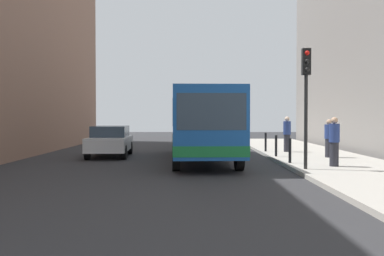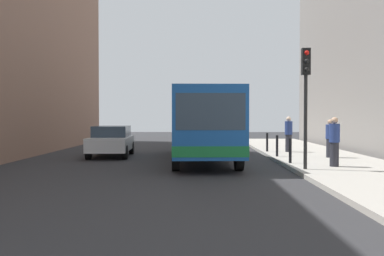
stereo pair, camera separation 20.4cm
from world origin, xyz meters
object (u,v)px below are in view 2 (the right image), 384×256
at_px(traffic_light, 306,85).
at_px(bollard_near, 290,151).
at_px(pedestrian_mid_sidewalk, 330,139).
at_px(car_beside_bus, 112,140).
at_px(bus, 202,121).
at_px(bollard_far, 267,142).
at_px(pedestrian_far_sidewalk, 289,134).
at_px(car_behind_bus, 203,134).
at_px(pedestrian_near_signal, 334,142).
at_px(bollard_mid, 277,146).

distance_m(traffic_light, bollard_near, 3.15).
relative_size(bollard_near, pedestrian_mid_sidewalk, 0.57).
xyz_separation_m(car_beside_bus, bollard_near, (7.72, -4.49, -0.16)).
xyz_separation_m(bus, car_beside_bus, (-4.35, 1.76, -0.94)).
xyz_separation_m(bus, bollard_far, (3.38, 3.15, -1.10)).
bearing_deg(pedestrian_far_sidewalk, bus, 144.56).
bearing_deg(bus, car_behind_bus, -93.46).
bearing_deg(bollard_near, pedestrian_near_signal, -41.99).
relative_size(bus, pedestrian_near_signal, 6.28).
relative_size(bollard_near, pedestrian_far_sidewalk, 0.53).
distance_m(traffic_light, pedestrian_mid_sidewalk, 5.36).
distance_m(car_beside_bus, bollard_far, 7.85).
bearing_deg(bus, traffic_light, 123.60).
distance_m(car_beside_bus, pedestrian_near_signal, 10.70).
relative_size(car_behind_bus, bollard_far, 4.74).
bearing_deg(pedestrian_far_sidewalk, bollard_near, -169.07).
distance_m(bollard_mid, bollard_far, 2.94).
height_order(bollard_near, pedestrian_far_sidewalk, pedestrian_far_sidewalk).
bearing_deg(bollard_near, bollard_far, 90.00).
xyz_separation_m(traffic_light, pedestrian_near_signal, (1.23, 0.86, -1.97)).
distance_m(car_behind_bus, pedestrian_near_signal, 14.01).
bearing_deg(bollard_near, traffic_light, -87.22).
xyz_separation_m(car_beside_bus, car_behind_bus, (4.52, 7.56, 0.00)).
bearing_deg(car_behind_bus, pedestrian_far_sidewalk, 119.96).
relative_size(car_beside_bus, bollard_near, 4.71).
bearing_deg(bollard_mid, bollard_far, 90.00).
relative_size(bollard_mid, pedestrian_mid_sidewalk, 0.57).
height_order(bollard_near, pedestrian_near_signal, pedestrian_near_signal).
xyz_separation_m(car_behind_bus, pedestrian_far_sidewalk, (4.24, -6.44, 0.26)).
bearing_deg(car_behind_bus, traffic_light, 99.74).
bearing_deg(bollard_mid, pedestrian_far_sidewalk, 68.76).
distance_m(bus, car_behind_bus, 9.37).
distance_m(car_behind_bus, bollard_mid, 9.66).
bearing_deg(bollard_mid, bus, -176.43).
xyz_separation_m(bollard_mid, pedestrian_mid_sidewalk, (2.21, -0.51, 0.35)).
bearing_deg(bollard_near, car_behind_bus, 104.88).
height_order(car_beside_bus, pedestrian_far_sidewalk, pedestrian_far_sidewalk).
distance_m(bollard_near, bollard_far, 5.89).
relative_size(car_beside_bus, pedestrian_mid_sidewalk, 2.69).
bearing_deg(traffic_light, pedestrian_far_sidewalk, 83.02).
bearing_deg(pedestrian_far_sidewalk, traffic_light, -165.56).
xyz_separation_m(car_beside_bus, bollard_far, (7.72, 1.40, -0.16)).
xyz_separation_m(bus, pedestrian_mid_sidewalk, (5.59, -0.30, -0.75)).
relative_size(car_beside_bus, bollard_mid, 4.71).
xyz_separation_m(traffic_light, bollard_mid, (-0.10, 5.00, -2.38)).
relative_size(car_behind_bus, pedestrian_mid_sidewalk, 2.71).
xyz_separation_m(bus, pedestrian_near_signal, (4.71, -3.93, -0.69)).
distance_m(car_behind_bus, pedestrian_mid_sidewalk, 11.04).
relative_size(bollard_mid, pedestrian_far_sidewalk, 0.53).
height_order(bollard_mid, pedestrian_mid_sidewalk, pedestrian_mid_sidewalk).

